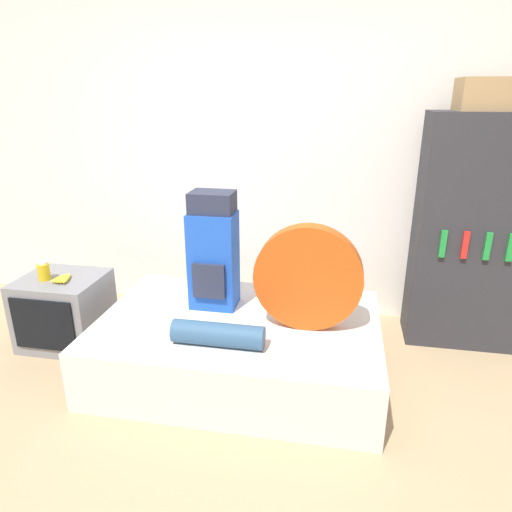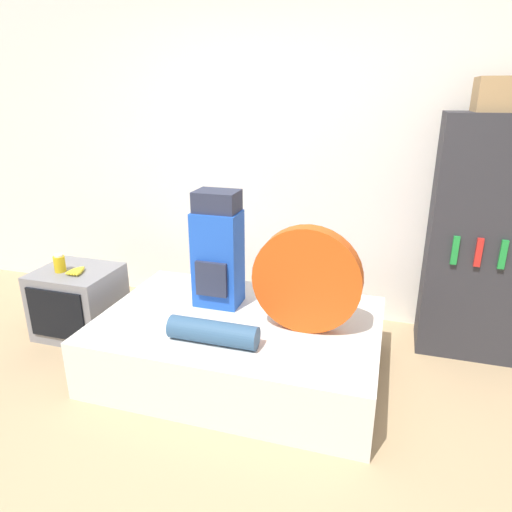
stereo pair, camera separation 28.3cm
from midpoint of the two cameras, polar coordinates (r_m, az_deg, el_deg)
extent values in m
plane|color=tan|center=(2.63, -3.15, -23.53)|extent=(16.00, 16.00, 0.00)
cube|color=white|center=(3.75, 6.35, 11.92)|extent=(8.00, 0.05, 2.60)
cube|color=silver|center=(3.14, 0.55, -11.04)|extent=(1.83, 1.23, 0.40)
cube|color=blue|center=(3.12, -2.20, -0.40)|extent=(0.31, 0.23, 0.66)
cube|color=#282D42|center=(3.02, -2.23, 6.84)|extent=(0.29, 0.22, 0.14)
cube|color=#282D42|center=(3.04, -2.98, -2.98)|extent=(0.22, 0.03, 0.24)
cylinder|color=#D14C14|center=(2.80, 9.28, -3.02)|extent=(0.67, 0.11, 0.67)
cylinder|color=#33567A|center=(2.73, -2.41, -9.57)|extent=(0.55, 0.14, 0.14)
cube|color=gray|center=(3.78, -19.25, -5.44)|extent=(0.58, 0.51, 0.53)
cube|color=black|center=(3.59, -21.70, -6.91)|extent=(0.47, 0.02, 0.38)
cylinder|color=gold|center=(3.67, -21.36, -0.98)|extent=(0.08, 0.08, 0.12)
cylinder|color=white|center=(3.65, -21.49, 0.03)|extent=(0.06, 0.06, 0.02)
ellipsoid|color=yellow|center=(3.62, -19.66, -1.76)|extent=(0.08, 0.17, 0.04)
ellipsoid|color=yellow|center=(3.62, -19.51, -1.78)|extent=(0.06, 0.17, 0.04)
ellipsoid|color=yellow|center=(3.61, -19.36, -1.80)|extent=(0.04, 0.17, 0.04)
ellipsoid|color=yellow|center=(3.60, -19.22, -1.82)|extent=(0.06, 0.17, 0.04)
ellipsoid|color=yellow|center=(3.60, -19.07, -1.85)|extent=(0.08, 0.17, 0.04)
cube|color=#2D2D33|center=(3.58, 30.03, 1.50)|extent=(0.90, 0.38, 1.69)
cube|color=#1E8E38|center=(3.34, 25.89, 0.59)|extent=(0.04, 0.02, 0.19)
cube|color=red|center=(3.36, 28.29, 0.35)|extent=(0.04, 0.02, 0.19)
cube|color=#1E8E38|center=(3.40, 30.64, 0.11)|extent=(0.04, 0.02, 0.19)
cube|color=#A88456|center=(3.45, 31.24, 16.90)|extent=(0.39, 0.32, 0.21)
camera|label=1|loc=(0.14, -87.14, 1.03)|focal=32.00mm
camera|label=2|loc=(0.14, 92.86, -1.03)|focal=32.00mm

